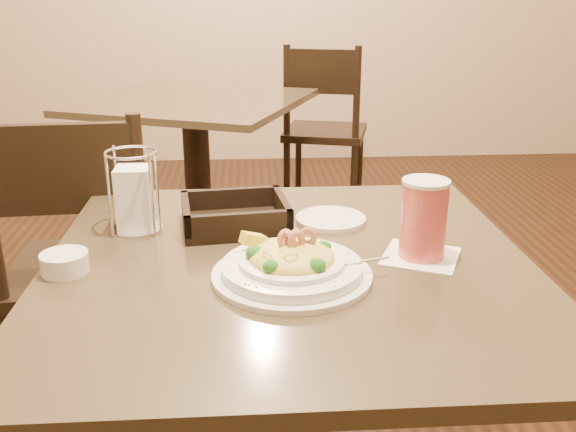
{
  "coord_description": "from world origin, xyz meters",
  "views": [
    {
      "loc": [
        -0.07,
        -1.09,
        1.22
      ],
      "look_at": [
        0.0,
        0.02,
        0.81
      ],
      "focal_mm": 40.0,
      "sensor_mm": 36.0,
      "label": 1
    }
  ],
  "objects": [
    {
      "name": "drink_glass",
      "position": [
        0.25,
        -0.0,
        0.81
      ],
      "size": [
        0.18,
        0.18,
        0.15
      ],
      "rotation": [
        0.0,
        0.0,
        -0.43
      ],
      "color": "white",
      "rests_on": "main_table"
    },
    {
      "name": "main_table",
      "position": [
        0.0,
        0.0,
        0.5
      ],
      "size": [
        0.9,
        0.9,
        0.73
      ],
      "color": "black",
      "rests_on": "ground"
    },
    {
      "name": "dining_chair_far",
      "position": [
        0.35,
        2.29,
        0.5
      ],
      "size": [
        0.51,
        0.51,
        0.93
      ],
      "rotation": [
        0.0,
        0.0,
        2.89
      ],
      "color": "black",
      "rests_on": "ground"
    },
    {
      "name": "side_plate",
      "position": [
        0.1,
        0.2,
        0.74
      ],
      "size": [
        0.2,
        0.2,
        0.01
      ],
      "primitive_type": "cylinder",
      "rotation": [
        0.0,
        0.0,
        -0.36
      ],
      "color": "white",
      "rests_on": "main_table"
    },
    {
      "name": "background_table",
      "position": [
        -0.3,
        1.79,
        0.5
      ],
      "size": [
        1.17,
        1.17,
        0.73
      ],
      "rotation": [
        0.0,
        0.0,
        -0.39
      ],
      "color": "black",
      "rests_on": "ground"
    },
    {
      "name": "bread_basket",
      "position": [
        -0.1,
        0.18,
        0.76
      ],
      "size": [
        0.24,
        0.2,
        0.06
      ],
      "rotation": [
        0.0,
        0.0,
        0.12
      ],
      "color": "black",
      "rests_on": "main_table"
    },
    {
      "name": "dining_chair_near",
      "position": [
        -0.53,
        0.55,
        0.5
      ],
      "size": [
        0.45,
        0.45,
        0.93
      ],
      "rotation": [
        0.0,
        0.0,
        3.21
      ],
      "color": "black",
      "rests_on": "ground"
    },
    {
      "name": "napkin_caddy",
      "position": [
        -0.31,
        0.18,
        0.81
      ],
      "size": [
        0.11,
        0.11,
        0.17
      ],
      "rotation": [
        0.0,
        0.0,
        -0.27
      ],
      "color": "silver",
      "rests_on": "main_table"
    },
    {
      "name": "butter_ramekin",
      "position": [
        -0.4,
        -0.03,
        0.75
      ],
      "size": [
        0.11,
        0.11,
        0.04
      ],
      "primitive_type": "cylinder",
      "rotation": [
        0.0,
        0.0,
        0.39
      ],
      "color": "white",
      "rests_on": "main_table"
    },
    {
      "name": "pasta_bowl",
      "position": [
        -0.0,
        -0.08,
        0.76
      ],
      "size": [
        0.31,
        0.28,
        0.09
      ],
      "rotation": [
        0.0,
        0.0,
        -0.01
      ],
      "color": "white",
      "rests_on": "main_table"
    }
  ]
}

